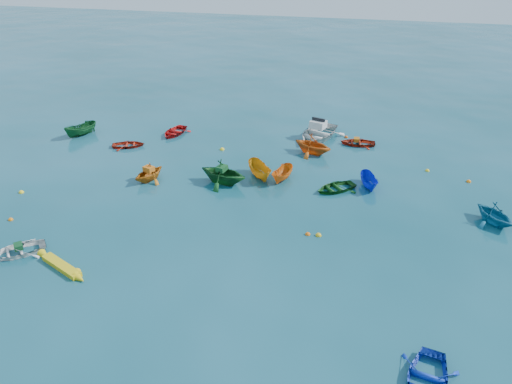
% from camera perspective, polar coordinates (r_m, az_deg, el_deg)
% --- Properties ---
extents(ground, '(160.00, 160.00, 0.00)m').
position_cam_1_polar(ground, '(28.13, -2.45, -5.35)').
color(ground, '#093E47').
rests_on(ground, ground).
extents(dinghy_white_near, '(3.49, 3.43, 0.59)m').
position_cam_1_polar(dinghy_white_near, '(29.78, -25.54, -6.36)').
color(dinghy_white_near, white).
rests_on(dinghy_white_near, ground).
extents(dinghy_blue_se, '(2.88, 3.57, 0.66)m').
position_cam_1_polar(dinghy_blue_se, '(21.44, 18.81, -19.99)').
color(dinghy_blue_se, '#0E32B7').
rests_on(dinghy_blue_se, ground).
extents(dinghy_orange_w, '(2.93, 3.13, 1.33)m').
position_cam_1_polar(dinghy_orange_w, '(35.31, -12.08, 1.35)').
color(dinghy_orange_w, '#C36612').
rests_on(dinghy_orange_w, ground).
extents(sampan_yellow_mid, '(2.63, 3.13, 1.16)m').
position_cam_1_polar(sampan_yellow_mid, '(34.92, 0.45, 1.70)').
color(sampan_yellow_mid, orange).
rests_on(sampan_yellow_mid, ground).
extents(dinghy_green_e, '(3.47, 3.36, 0.59)m').
position_cam_1_polar(dinghy_green_e, '(33.61, 9.05, 0.22)').
color(dinghy_green_e, '#114B14').
rests_on(dinghy_green_e, ground).
extents(dinghy_cyan_se, '(3.47, 3.54, 1.42)m').
position_cam_1_polar(dinghy_cyan_se, '(32.70, 25.42, -3.21)').
color(dinghy_cyan_se, '#16678A').
rests_on(dinghy_cyan_se, ground).
extents(dinghy_red_nw, '(3.03, 2.62, 0.53)m').
position_cam_1_polar(dinghy_red_nw, '(41.26, -14.34, 5.05)').
color(dinghy_red_nw, '#AD210E').
rests_on(dinghy_red_nw, ground).
extents(sampan_orange_n, '(1.52, 2.73, 1.00)m').
position_cam_1_polar(sampan_orange_n, '(34.60, 3.04, 1.40)').
color(sampan_orange_n, orange).
rests_on(sampan_orange_n, ground).
extents(dinghy_green_n, '(3.95, 3.60, 1.78)m').
position_cam_1_polar(dinghy_green_n, '(34.22, -3.74, 1.06)').
color(dinghy_green_n, '#11491B').
rests_on(dinghy_green_n, ground).
extents(dinghy_red_ne, '(2.90, 2.17, 0.57)m').
position_cam_1_polar(dinghy_red_ne, '(41.19, 11.51, 5.33)').
color(dinghy_red_ne, '#9C210D').
rests_on(dinghy_red_ne, ground).
extents(sampan_blue_far, '(1.61, 2.68, 0.97)m').
position_cam_1_polar(sampan_blue_far, '(34.44, 12.74, 0.57)').
color(sampan_blue_far, '#0F22BF').
rests_on(sampan_blue_far, ground).
extents(dinghy_red_far, '(2.53, 3.24, 0.61)m').
position_cam_1_polar(dinghy_red_far, '(43.08, -9.29, 6.55)').
color(dinghy_red_far, red).
rests_on(dinghy_red_far, ground).
extents(dinghy_orange_far, '(3.93, 3.70, 1.65)m').
position_cam_1_polar(dinghy_orange_far, '(39.02, 6.44, 4.44)').
color(dinghy_orange_far, '#C75612').
rests_on(dinghy_orange_far, ground).
extents(sampan_green_far, '(2.29, 3.15, 1.15)m').
position_cam_1_polar(sampan_green_far, '(44.71, -19.26, 6.12)').
color(sampan_green_far, '#135123').
rests_on(sampan_green_far, ground).
extents(kayak_yellow, '(3.44, 1.96, 0.35)m').
position_cam_1_polar(kayak_yellow, '(27.70, -21.29, -8.11)').
color(kayak_yellow, gold).
rests_on(kayak_yellow, ground).
extents(motorboat_white, '(4.93, 5.81, 1.63)m').
position_cam_1_polar(motorboat_white, '(42.07, 7.03, 6.18)').
color(motorboat_white, silver).
rests_on(motorboat_white, ground).
extents(tarp_green_a, '(0.69, 0.70, 0.27)m').
position_cam_1_polar(tarp_green_a, '(29.56, -25.52, -5.62)').
color(tarp_green_a, '#114420').
rests_on(tarp_green_a, dinghy_white_near).
extents(tarp_orange_a, '(0.84, 0.74, 0.34)m').
position_cam_1_polar(tarp_orange_a, '(34.99, -12.15, 2.60)').
color(tarp_orange_a, orange).
rests_on(tarp_orange_a, dinghy_orange_w).
extents(tarp_green_b, '(0.72, 0.85, 0.36)m').
position_cam_1_polar(tarp_green_b, '(33.80, -3.94, 2.71)').
color(tarp_green_b, '#134F21').
rests_on(tarp_green_b, dinghy_green_n).
extents(tarp_orange_b, '(0.48, 0.61, 0.28)m').
position_cam_1_polar(tarp_orange_b, '(41.03, 11.43, 5.89)').
color(tarp_orange_b, '#B35F12').
rests_on(tarp_orange_b, dinghy_red_ne).
extents(buoy_or_a, '(0.30, 0.30, 0.30)m').
position_cam_1_polar(buoy_or_a, '(33.24, -26.23, -2.89)').
color(buoy_or_a, orange).
rests_on(buoy_or_a, ground).
extents(buoy_ye_a, '(0.36, 0.36, 0.36)m').
position_cam_1_polar(buoy_ye_a, '(27.19, -19.76, -8.55)').
color(buoy_ye_a, gold).
rests_on(buoy_ye_a, ground).
extents(buoy_or_b, '(0.31, 0.31, 0.31)m').
position_cam_1_polar(buoy_or_b, '(28.61, 5.93, -4.87)').
color(buoy_or_b, orange).
rests_on(buoy_or_b, ground).
extents(buoy_ye_b, '(0.34, 0.34, 0.34)m').
position_cam_1_polar(buoy_ye_b, '(36.33, -25.23, -0.07)').
color(buoy_ye_b, yellow).
rests_on(buoy_ye_b, ground).
extents(buoy_or_c, '(0.34, 0.34, 0.34)m').
position_cam_1_polar(buoy_or_c, '(36.28, 0.36, 2.75)').
color(buoy_or_c, '#E5570C').
rests_on(buoy_or_c, ground).
extents(buoy_ye_c, '(0.35, 0.35, 0.35)m').
position_cam_1_polar(buoy_ye_c, '(28.59, 7.14, -4.97)').
color(buoy_ye_c, gold).
rests_on(buoy_ye_c, ground).
extents(buoy_or_d, '(0.33, 0.33, 0.33)m').
position_cam_1_polar(buoy_or_d, '(37.26, 23.12, 1.07)').
color(buoy_or_d, orange).
rests_on(buoy_or_d, ground).
extents(buoy_ye_d, '(0.37, 0.37, 0.37)m').
position_cam_1_polar(buoy_ye_d, '(39.48, -3.90, 4.84)').
color(buoy_ye_d, yellow).
rests_on(buoy_ye_d, ground).
extents(buoy_or_e, '(0.32, 0.32, 0.32)m').
position_cam_1_polar(buoy_or_e, '(42.47, 10.27, 6.14)').
color(buoy_or_e, '#DD4C0C').
rests_on(buoy_or_e, ground).
extents(buoy_ye_e, '(0.30, 0.30, 0.30)m').
position_cam_1_polar(buoy_ye_e, '(37.90, 18.99, 2.29)').
color(buoy_ye_e, yellow).
rests_on(buoy_ye_e, ground).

